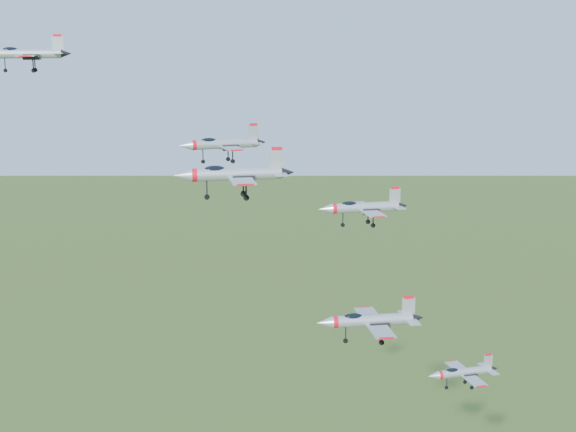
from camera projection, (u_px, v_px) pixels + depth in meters
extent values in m
cylinder|color=#9EA3AA|center=(27.00, 54.00, 104.19)|extent=(8.65, 2.08, 1.24)
cone|color=black|center=(66.00, 54.00, 105.12)|extent=(1.43, 1.18, 1.05)
ellipsoid|color=black|center=(10.00, 50.00, 103.70)|extent=(2.17, 1.09, 0.79)
cube|color=#9EA3AA|center=(26.00, 56.00, 101.72)|extent=(2.59, 4.39, 0.13)
cube|color=#9EA3AA|center=(31.00, 55.00, 106.84)|extent=(2.59, 4.39, 0.13)
cube|color=#9EA3AA|center=(58.00, 44.00, 104.66)|extent=(1.43, 0.25, 2.00)
cube|color=red|center=(57.00, 35.00, 104.43)|extent=(1.06, 0.24, 0.33)
cylinder|color=#9EA3AA|center=(224.00, 144.00, 101.17)|extent=(8.54, 1.77, 1.23)
cone|color=#9EA3AA|center=(185.00, 146.00, 99.44)|extent=(1.77, 1.33, 1.23)
cone|color=black|center=(261.00, 142.00, 102.84)|extent=(1.38, 1.12, 1.04)
ellipsoid|color=black|center=(208.00, 141.00, 100.37)|extent=(2.13, 1.01, 0.78)
cube|color=#9EA3AA|center=(232.00, 148.00, 98.86)|extent=(2.43, 4.28, 0.13)
cube|color=#9EA3AA|center=(220.00, 143.00, 103.70)|extent=(2.43, 4.28, 0.13)
cube|color=#9EA3AA|center=(253.00, 133.00, 102.22)|extent=(1.42, 0.20, 1.98)
cube|color=red|center=(253.00, 124.00, 102.00)|extent=(1.04, 0.20, 0.33)
cylinder|color=#9EA3AA|center=(237.00, 174.00, 85.53)|extent=(9.72, 2.43, 1.39)
cone|color=#9EA3AA|center=(182.00, 175.00, 84.51)|extent=(2.06, 1.59, 1.39)
cone|color=black|center=(288.00, 172.00, 86.52)|extent=(1.62, 1.34, 1.18)
ellipsoid|color=black|center=(214.00, 170.00, 85.00)|extent=(2.45, 1.25, 0.88)
cube|color=#9EA3AA|center=(242.00, 181.00, 82.75)|extent=(2.96, 4.95, 0.15)
cube|color=#9EA3AA|center=(235.00, 172.00, 88.50)|extent=(2.96, 4.95, 0.15)
cube|color=#9EA3AA|center=(277.00, 159.00, 86.00)|extent=(1.61, 0.30, 2.25)
cube|color=red|center=(277.00, 149.00, 85.76)|extent=(1.19, 0.28, 0.37)
cylinder|color=#9EA3AA|center=(365.00, 207.00, 114.53)|extent=(9.87, 2.21, 1.41)
cone|color=#9EA3AA|center=(325.00, 209.00, 113.34)|extent=(2.07, 1.57, 1.41)
cone|color=black|center=(402.00, 206.00, 115.68)|extent=(1.61, 1.32, 1.20)
ellipsoid|color=black|center=(349.00, 204.00, 113.93)|extent=(2.47, 1.21, 0.90)
cube|color=#9EA3AA|center=(373.00, 213.00, 111.72)|extent=(2.88, 4.97, 0.15)
cube|color=#9EA3AA|center=(360.00, 205.00, 117.54)|extent=(2.88, 4.97, 0.15)
cube|color=#9EA3AA|center=(395.00, 196.00, 115.13)|extent=(1.64, 0.26, 2.28)
cube|color=red|center=(395.00, 188.00, 114.88)|extent=(1.20, 0.25, 0.38)
cylinder|color=#9EA3AA|center=(372.00, 320.00, 101.73)|extent=(10.44, 2.91, 1.49)
cone|color=#9EA3AA|center=(325.00, 323.00, 100.81)|extent=(2.25, 1.76, 1.49)
cone|color=black|center=(418.00, 318.00, 102.62)|extent=(1.77, 1.48, 1.27)
ellipsoid|color=black|center=(353.00, 317.00, 101.24)|extent=(2.65, 1.41, 0.95)
cube|color=#9EA3AA|center=(381.00, 331.00, 98.72)|extent=(3.31, 5.37, 0.16)
cube|color=#9EA3AA|center=(368.00, 314.00, 104.93)|extent=(3.31, 5.37, 0.16)
cube|color=#9EA3AA|center=(408.00, 307.00, 102.11)|extent=(1.72, 0.37, 2.41)
cube|color=red|center=(409.00, 297.00, 101.84)|extent=(1.27, 0.33, 0.40)
cylinder|color=#9EA3AA|center=(464.00, 372.00, 116.75)|extent=(8.36, 1.33, 1.20)
cone|color=#9EA3AA|center=(433.00, 376.00, 115.42)|extent=(1.69, 1.23, 1.20)
cone|color=black|center=(494.00, 369.00, 118.04)|extent=(1.31, 1.04, 1.02)
ellipsoid|color=black|center=(452.00, 371.00, 116.11)|extent=(2.05, 0.90, 0.76)
cube|color=#9EA3AA|center=(474.00, 380.00, 114.41)|extent=(2.19, 4.11, 0.13)
cube|color=#9EA3AA|center=(457.00, 367.00, 119.29)|extent=(2.19, 4.11, 0.13)
cube|color=#9EA3AA|center=(488.00, 361.00, 117.50)|extent=(1.39, 0.13, 1.95)
cube|color=red|center=(489.00, 355.00, 117.29)|extent=(1.02, 0.15, 0.32)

